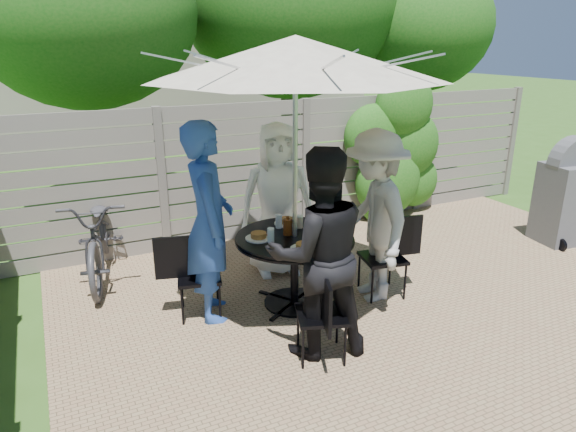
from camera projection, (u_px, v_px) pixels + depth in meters
name	position (u px, v px, depth m)	size (l,w,h in m)	color
backyard_envelope	(174.00, 39.00, 12.87)	(60.00, 60.00, 5.00)	#30541A
patio_table	(295.00, 257.00, 5.12)	(1.39, 1.39, 0.76)	black
umbrella	(295.00, 58.00, 4.50)	(3.25, 3.25, 2.63)	silver
chair_back	(275.00, 246.00, 6.10)	(0.54, 0.69, 0.90)	black
person_back	(277.00, 200.00, 5.78)	(0.86, 0.56, 1.76)	white
chair_left	(199.00, 292.00, 5.01)	(0.65, 0.50, 0.85)	black
person_left	(209.00, 223.00, 4.81)	(0.70, 0.46, 1.93)	#2549A0
chair_front	(321.00, 332.00, 4.33)	(0.52, 0.64, 0.84)	black
person_front	(318.00, 255.00, 4.24)	(0.88, 0.69, 1.82)	black
chair_right	(383.00, 272.00, 5.42)	(0.66, 0.50, 0.87)	black
person_right	(374.00, 217.00, 5.18)	(1.15, 0.66, 1.78)	#B2B0AC
plate_back	(287.00, 222.00, 5.37)	(0.26, 0.26, 0.06)	white
plate_left	(259.00, 236.00, 4.96)	(0.26, 0.26, 0.06)	white
plate_front	(304.00, 247.00, 4.71)	(0.26, 0.26, 0.06)	white
plate_right	(330.00, 231.00, 5.12)	(0.26, 0.26, 0.06)	white
glass_back	(279.00, 221.00, 5.24)	(0.07, 0.07, 0.14)	silver
glass_left	(271.00, 235.00, 4.87)	(0.07, 0.07, 0.14)	silver
glass_front	(312.00, 238.00, 4.81)	(0.07, 0.07, 0.14)	silver
syrup_jug	(288.00, 227.00, 5.06)	(0.09, 0.09, 0.16)	#59280C
coffee_cup	(299.00, 222.00, 5.25)	(0.08, 0.08, 0.12)	#C6B293
bicycle	(101.00, 235.00, 5.80)	(0.66, 1.90, 1.00)	#333338
bbq_grill	(569.00, 195.00, 6.74)	(0.78, 0.64, 1.44)	#515155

